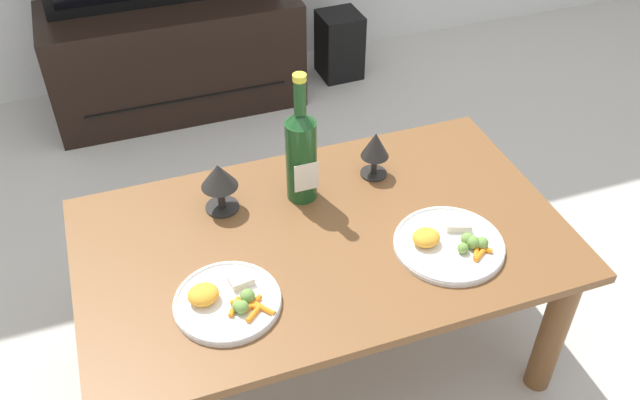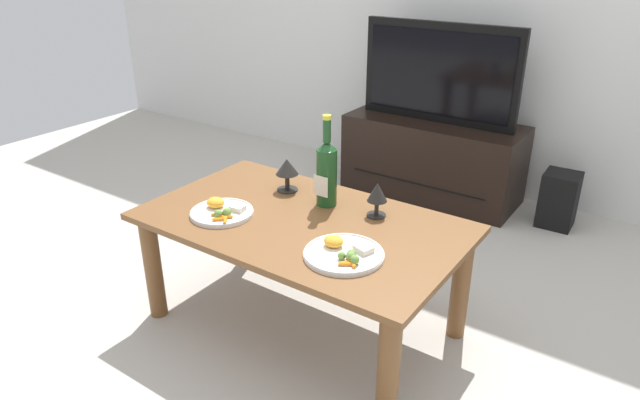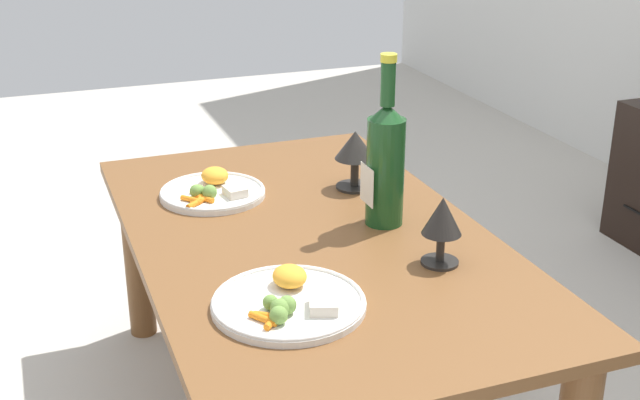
% 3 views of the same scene
% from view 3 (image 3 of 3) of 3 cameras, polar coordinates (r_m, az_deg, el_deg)
% --- Properties ---
extents(dining_table, '(1.20, 0.71, 0.47)m').
position_cam_3_polar(dining_table, '(1.78, -0.65, -4.71)').
color(dining_table, brown).
rests_on(dining_table, ground_plane).
extents(wine_bottle, '(0.08, 0.08, 0.36)m').
position_cam_3_polar(wine_bottle, '(1.75, 4.46, 2.70)').
color(wine_bottle, '#19471E').
rests_on(wine_bottle, dining_table).
extents(goblet_left, '(0.09, 0.09, 0.14)m').
position_cam_3_polar(goblet_left, '(1.95, 2.38, 3.47)').
color(goblet_left, black).
rests_on(goblet_left, dining_table).
extents(goblet_right, '(0.08, 0.08, 0.14)m').
position_cam_3_polar(goblet_right, '(1.60, 8.24, -1.34)').
color(goblet_right, black).
rests_on(goblet_right, dining_table).
extents(dinner_plate_left, '(0.24, 0.24, 0.05)m').
position_cam_3_polar(dinner_plate_left, '(1.95, -7.25, 0.63)').
color(dinner_plate_left, white).
rests_on(dinner_plate_left, dining_table).
extents(dinner_plate_right, '(0.27, 0.27, 0.05)m').
position_cam_3_polar(dinner_plate_right, '(1.46, -2.11, -6.83)').
color(dinner_plate_right, white).
rests_on(dinner_plate_right, dining_table).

